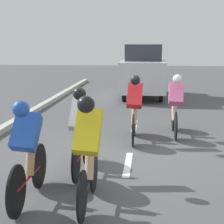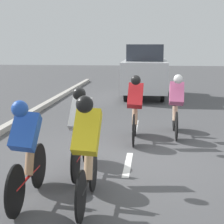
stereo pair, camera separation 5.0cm
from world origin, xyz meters
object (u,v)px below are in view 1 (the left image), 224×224
cyclist_pink (175,104)px  support_car (143,71)px  cyclist_yellow (88,149)px  cyclist_red (135,107)px  cyclist_white (81,129)px  cyclist_blue (27,150)px

cyclist_pink → support_car: 6.52m
cyclist_yellow → cyclist_red: 3.47m
cyclist_yellow → cyclist_white: bearing=-75.9°
cyclist_pink → support_car: size_ratio=0.42×
cyclist_blue → cyclist_red: cyclist_red is taller
cyclist_red → support_car: 7.07m
cyclist_blue → cyclist_yellow: 0.83m
cyclist_red → support_car: size_ratio=0.42×
cyclist_red → support_car: support_car is taller
cyclist_pink → cyclist_red: 1.10m
cyclist_red → cyclist_white: (0.79, 2.16, -0.00)m
cyclist_blue → support_car: bearing=-97.5°
cyclist_blue → cyclist_white: 1.33m
cyclist_pink → cyclist_yellow: 4.27m
cyclist_pink → cyclist_white: cyclist_white is taller
cyclist_red → cyclist_white: bearing=69.9°
cyclist_blue → cyclist_yellow: cyclist_yellow is taller
cyclist_white → support_car: size_ratio=0.41×
cyclist_blue → cyclist_red: size_ratio=1.00×
cyclist_blue → support_car: (-1.38, -10.45, 0.30)m
cyclist_pink → cyclist_yellow: bearing=70.9°
cyclist_pink → cyclist_red: cyclist_red is taller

